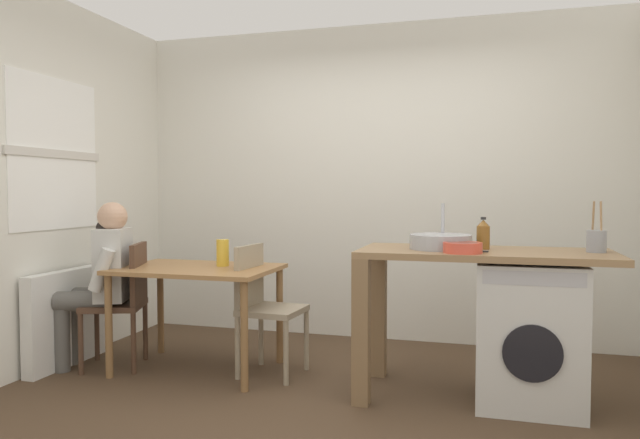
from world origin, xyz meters
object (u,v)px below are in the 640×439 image
object	(u,v)px
dining_table	(197,280)
bottle_tall_green	(483,235)
chair_person_seat	(124,297)
mixing_bowl	(463,247)
seated_person	(101,275)
utensil_crock	(596,240)
vase	(223,253)
washing_machine	(529,333)
chair_opposite	(263,301)

from	to	relation	value
dining_table	bottle_tall_green	distance (m)	1.99
chair_person_seat	bottle_tall_green	xyz separation A→B (m)	(2.50, 0.09, 0.50)
chair_person_seat	mixing_bowl	bearing A→B (deg)	-114.26
seated_person	utensil_crock	distance (m)	3.31
seated_person	vase	distance (m)	0.90
vase	seated_person	bearing A→B (deg)	-164.93
dining_table	chair_person_seat	world-z (taller)	chair_person_seat
chair_person_seat	washing_machine	distance (m)	2.78
mixing_bowl	dining_table	bearing A→B (deg)	171.88
washing_machine	vase	size ratio (longest dim) A/B	4.49
bottle_tall_green	vase	distance (m)	1.81
mixing_bowl	chair_person_seat	bearing A→B (deg)	175.51
dining_table	washing_machine	size ratio (longest dim) A/B	1.28
dining_table	chair_opposite	distance (m)	0.50
seated_person	utensil_crock	world-z (taller)	utensil_crock
chair_opposite	dining_table	bearing A→B (deg)	-78.73
chair_opposite	bottle_tall_green	world-z (taller)	bottle_tall_green
mixing_bowl	utensil_crock	xyz separation A→B (m)	(0.75, 0.25, 0.04)
chair_opposite	seated_person	size ratio (longest dim) A/B	0.75
chair_opposite	utensil_crock	bearing A→B (deg)	92.71
dining_table	bottle_tall_green	bearing A→B (deg)	0.37
dining_table	vase	distance (m)	0.26
seated_person	vase	bearing A→B (deg)	-94.70
mixing_bowl	seated_person	bearing A→B (deg)	177.00
seated_person	bottle_tall_green	size ratio (longest dim) A/B	6.05
chair_opposite	bottle_tall_green	distance (m)	1.56
vase	mixing_bowl	bearing A→B (deg)	-12.10
dining_table	washing_machine	bearing A→B (deg)	-1.67
bottle_tall_green	utensil_crock	world-z (taller)	utensil_crock
dining_table	seated_person	distance (m)	0.71
seated_person	bottle_tall_green	world-z (taller)	seated_person
vase	bottle_tall_green	bearing A→B (deg)	-2.77
chair_person_seat	vase	bearing A→B (deg)	-95.74
washing_machine	utensil_crock	bearing A→B (deg)	8.10
dining_table	chair_person_seat	size ratio (longest dim) A/B	1.22
washing_machine	mixing_bowl	world-z (taller)	mixing_bowl
seated_person	vase	size ratio (longest dim) A/B	6.27
chair_person_seat	vase	world-z (taller)	vase
washing_machine	utensil_crock	world-z (taller)	utensil_crock
chair_opposite	mixing_bowl	bearing A→B (deg)	81.44
utensil_crock	dining_table	bearing A→B (deg)	179.72
chair_person_seat	seated_person	bearing A→B (deg)	90.00
dining_table	bottle_tall_green	size ratio (longest dim) A/B	5.55
seated_person	vase	xyz separation A→B (m)	(0.85, 0.23, 0.16)
dining_table	chair_person_seat	bearing A→B (deg)	-172.25
bottle_tall_green	mixing_bowl	world-z (taller)	bottle_tall_green
chair_person_seat	chair_opposite	bearing A→B (deg)	-102.50
chair_opposite	vase	size ratio (longest dim) A/B	4.70
bottle_tall_green	utensil_crock	distance (m)	0.64
washing_machine	mixing_bowl	distance (m)	0.68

